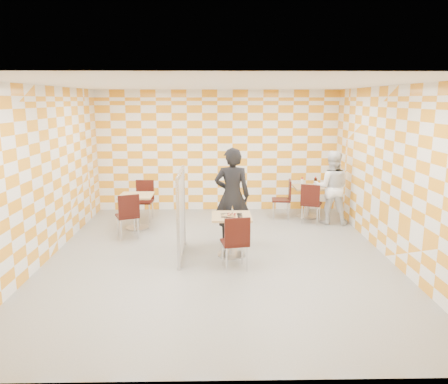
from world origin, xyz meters
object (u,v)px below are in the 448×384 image
Objects in this scene: chair_empty_far at (144,197)px; man_white at (331,187)px; empty_table at (137,206)px; main_table at (231,228)px; chair_main_front at (236,239)px; chair_empty_near at (128,212)px; partition at (181,214)px; man_dark at (232,196)px; second_table at (308,196)px; chair_second_front at (311,201)px; soda_bottle at (315,182)px; sport_bottle at (302,182)px; chair_second_side at (285,196)px.

man_white is at bearing -5.12° from chair_empty_far.
main_table is at bearing -41.26° from empty_table.
chair_main_front is 3.61m from man_white.
partition reaches higher than chair_empty_near.
partition is at bearing 42.97° from man_dark.
main_table is 1.00× the size of second_table.
chair_second_front is 2.24m from man_dark.
chair_second_front is 0.49× the size of man_dark.
empty_table is at bearing -167.77° from second_table.
chair_main_front is 3.26m from chair_second_front.
sport_bottle is at bearing 160.62° from soda_bottle.
sport_bottle reaches higher than chair_empty_near.
chair_second_side is 3.37m from partition.
chair_second_front and chair_empty_near have the same top height.
chair_main_front and chair_empty_far have the same top height.
sport_bottle reaches higher than main_table.
man_dark is 9.38× the size of sport_bottle.
man_white is 8.30× the size of sport_bottle.
chair_second_side is at bearing 23.31° from chair_empty_near.
main_table is at bearing -128.54° from soda_bottle.
man_white is at bearing -65.81° from soda_bottle.
chair_second_front is at bearing -84.32° from sport_bottle.
man_dark is (0.04, 0.76, 0.43)m from main_table.
empty_table is 0.81× the size of chair_empty_near.
chair_second_side is (1.30, 3.20, 0.00)m from chair_main_front.
man_dark is at bearing -7.47° from chair_empty_near.
man_white is at bearing -49.87° from sport_bottle.
man_dark is 8.16× the size of soda_bottle.
man_white reaches higher than chair_empty_near.
chair_second_front reaches higher than second_table.
man_dark reaches higher than chair_main_front.
chair_main_front is 1.00× the size of chair_second_side.
chair_second_front is 3.42m from partition.
man_white is (3.21, 2.10, 0.04)m from partition.
chair_empty_near is at bearing 23.28° from man_white.
second_table is 0.81× the size of chair_empty_near.
man_white is (4.36, 1.05, 0.29)m from chair_empty_near.
man_dark is at bearing 39.99° from partition.
chair_empty_far is at bearing 128.28° from main_table.
chair_main_front reaches higher than second_table.
main_table is 0.81× the size of chair_second_front.
man_white reaches higher than second_table.
man_dark is 2.76m from soda_bottle.
chair_second_front is 0.72m from soda_bottle.
empty_table is 4.34m from man_white.
chair_main_front and chair_second_side have the same top height.
chair_second_front is 4.02× the size of soda_bottle.
empty_table is 0.71m from chair_empty_far.
empty_table is at bearing -176.16° from chair_second_front.
main_table is at bearing 1.29° from partition.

